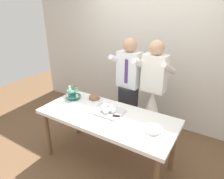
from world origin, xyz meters
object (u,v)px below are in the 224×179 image
Objects in this scene: cupcake_stand at (73,93)px; round_cake at (94,98)px; main_cake_tray at (108,109)px; person_bride at (151,111)px; plate_stack at (153,129)px; dessert_table at (107,120)px; person_groom at (128,96)px.

cupcake_stand reaches higher than round_cake.
round_cake is at bearing 26.18° from cupcake_stand.
cupcake_stand is at bearing 173.50° from main_cake_tray.
person_bride reaches higher than main_cake_tray.
person_bride reaches higher than round_cake.
round_cake is (0.29, 0.14, -0.06)m from cupcake_stand.
cupcake_stand is 1.35m from plate_stack.
round_cake is 0.90m from person_bride.
person_bride reaches higher than dessert_table.
plate_stack is (1.34, -0.16, -0.06)m from cupcake_stand.
plate_stack is (0.64, -0.03, 0.10)m from dessert_table.
plate_stack is at bearing -68.15° from person_bride.
round_cake is (-0.38, 0.22, -0.02)m from main_cake_tray.
person_groom reaches higher than dessert_table.
round_cake is 0.55m from person_groom.
person_groom is (-0.02, 0.64, -0.07)m from main_cake_tray.
cupcake_stand is 0.14× the size of person_groom.
main_cake_tray is 1.79× the size of round_cake.
plate_stack is 0.12× the size of person_groom.
person_groom is 0.42m from person_bride.
main_cake_tray is at bearing -87.80° from person_groom.
plate_stack is at bearing -6.95° from cupcake_stand.
person_groom is at bearing 133.69° from plate_stack.
person_bride reaches higher than plate_stack.
person_bride is at bearing 111.85° from plate_stack.
cupcake_stand is 1.22m from person_bride.
main_cake_tray is at bearing 172.61° from plate_stack.
dessert_table is at bearing -34.72° from round_cake.
plate_stack is 0.12× the size of person_bride.
round_cake is 0.14× the size of person_groom.
round_cake reaches higher than dessert_table.
dessert_table is 7.83× the size of cupcake_stand.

